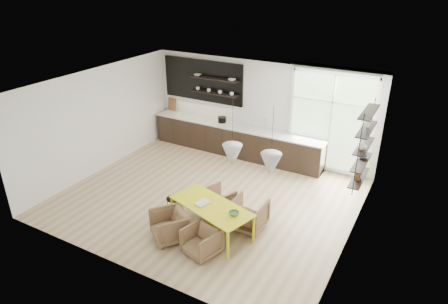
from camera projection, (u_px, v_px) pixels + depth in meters
room at (249, 134)px, 10.11m from camera, size 7.02×6.01×2.91m
kitchen_run at (234, 135)px, 12.30m from camera, size 5.54×0.69×2.75m
right_shelving at (363, 148)px, 8.86m from camera, size 0.26×1.22×1.90m
dining_table at (211, 207)px, 8.54m from camera, size 2.03×1.34×0.68m
armchair_back_left at (219, 200)px, 9.44m from camera, size 0.82×0.83×0.60m
armchair_back_right at (248, 214)px, 8.82m from camera, size 0.74×0.76×0.69m
armchair_front_left at (169, 226)px, 8.45m from camera, size 1.00×1.01×0.66m
armchair_front_right at (201, 241)px, 8.02m from camera, size 0.79×0.80×0.60m
wire_stool at (174, 204)px, 9.30m from camera, size 0.36×0.36×0.45m
table_book at (199, 201)px, 8.66m from camera, size 0.30×0.36×0.03m
table_bowl at (234, 213)px, 8.19m from camera, size 0.22×0.22×0.07m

